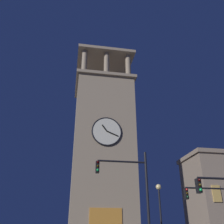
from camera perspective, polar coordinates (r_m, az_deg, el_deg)
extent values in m
cube|color=gray|center=(30.44, -2.16, -10.49)|extent=(6.95, 6.19, 19.46)
cube|color=gray|center=(34.41, -1.89, 5.68)|extent=(7.55, 6.79, 0.40)
cylinder|color=gray|center=(33.89, 3.66, 10.22)|extent=(0.70, 0.70, 3.49)
cylinder|color=gray|center=(33.44, -1.24, 10.72)|extent=(0.70, 0.70, 3.49)
cylinder|color=gray|center=(33.24, -6.24, 11.16)|extent=(0.70, 0.70, 3.49)
cylinder|color=gray|center=(37.94, 1.96, 5.86)|extent=(0.70, 0.70, 3.49)
cylinder|color=gray|center=(37.54, -2.37, 6.25)|extent=(0.70, 0.70, 3.49)
cylinder|color=gray|center=(37.36, -6.78, 6.60)|extent=(0.70, 0.70, 3.49)
cube|color=gray|center=(36.59, -1.80, 10.88)|extent=(7.55, 6.79, 0.40)
cylinder|color=black|center=(37.62, -1.76, 12.94)|extent=(0.12, 0.12, 2.97)
cylinder|color=silver|center=(28.18, -1.22, -4.39)|extent=(3.25, 0.12, 3.25)
torus|color=black|center=(28.16, -1.21, -4.38)|extent=(3.41, 0.16, 3.41)
cube|color=black|center=(28.19, -1.72, -3.61)|extent=(0.63, 0.06, 0.79)
cube|color=black|center=(28.09, 0.10, -4.89)|extent=(1.32, 0.06, 0.63)
cube|color=#E0B259|center=(31.72, 22.53, -16.62)|extent=(1.00, 0.12, 1.80)
cylinder|color=black|center=(16.86, 8.12, -19.98)|extent=(0.16, 0.16, 6.71)
cylinder|color=black|center=(16.92, 2.25, -11.12)|extent=(3.22, 0.12, 0.12)
cube|color=black|center=(16.57, -3.30, -12.30)|extent=(0.22, 0.30, 0.75)
sphere|color=#360505|center=(16.47, -3.20, -11.23)|extent=(0.16, 0.16, 0.16)
sphere|color=#392705|center=(16.41, -3.22, -12.07)|extent=(0.16, 0.16, 0.16)
sphere|color=#18C154|center=(16.35, -3.25, -12.92)|extent=(0.16, 0.16, 0.16)
cube|color=black|center=(14.66, 18.94, -15.49)|extent=(0.22, 0.30, 0.75)
sphere|color=#360505|center=(14.55, 19.11, -14.28)|extent=(0.16, 0.16, 0.16)
sphere|color=#392705|center=(14.51, 19.25, -15.25)|extent=(0.16, 0.16, 0.16)
sphere|color=#18C154|center=(14.47, 19.40, -16.21)|extent=(0.16, 0.16, 0.16)
cylinder|color=black|center=(20.77, 21.94, -15.72)|extent=(4.41, 0.12, 0.12)
cube|color=black|center=(19.68, 16.38, -17.29)|extent=(0.22, 0.30, 0.75)
sphere|color=red|center=(19.56, 16.51, -16.41)|extent=(0.16, 0.16, 0.16)
sphere|color=#392705|center=(19.52, 16.60, -17.13)|extent=(0.16, 0.16, 0.16)
sphere|color=#063316|center=(19.49, 16.70, -17.85)|extent=(0.16, 0.16, 0.16)
cylinder|color=black|center=(21.80, 11.06, -23.32)|extent=(0.14, 0.14, 4.98)
sphere|color=#F9DB8C|center=(22.06, 10.45, -16.29)|extent=(0.44, 0.44, 0.44)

